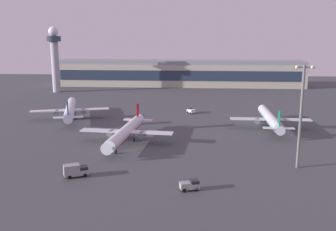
{
  "coord_description": "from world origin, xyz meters",
  "views": [
    {
      "loc": [
        20.42,
        -102.88,
        32.67
      ],
      "look_at": [
        10.48,
        31.02,
        4.0
      ],
      "focal_mm": 40.6,
      "sensor_mm": 36.0,
      "label": 1
    }
  ],
  "objects_px": {
    "control_tower": "(55,55)",
    "airplane_far_stand": "(70,110)",
    "apron_light_central": "(301,110)",
    "airplane_mid_apron": "(126,132)",
    "airplane_terminal_side": "(270,119)",
    "cargo_loader": "(191,111)",
    "baggage_tractor": "(190,185)",
    "catering_truck": "(75,170)"
  },
  "relations": [
    {
      "from": "control_tower",
      "to": "baggage_tractor",
      "type": "distance_m",
      "value": 159.97
    },
    {
      "from": "airplane_terminal_side",
      "to": "cargo_loader",
      "type": "relative_size",
      "value": 7.92
    },
    {
      "from": "airplane_far_stand",
      "to": "baggage_tractor",
      "type": "xyz_separation_m",
      "value": [
        48.4,
        -67.05,
        -2.59
      ]
    },
    {
      "from": "airplane_far_stand",
      "to": "baggage_tractor",
      "type": "distance_m",
      "value": 82.73
    },
    {
      "from": "baggage_tractor",
      "to": "cargo_loader",
      "type": "xyz_separation_m",
      "value": [
        -1.03,
        81.49,
        0.0
      ]
    },
    {
      "from": "airplane_terminal_side",
      "to": "cargo_loader",
      "type": "xyz_separation_m",
      "value": [
        -28.43,
        24.42,
        -2.34
      ]
    },
    {
      "from": "airplane_mid_apron",
      "to": "catering_truck",
      "type": "relative_size",
      "value": 6.11
    },
    {
      "from": "airplane_far_stand",
      "to": "airplane_terminal_side",
      "type": "bearing_deg",
      "value": -23.54
    },
    {
      "from": "control_tower",
      "to": "airplane_mid_apron",
      "type": "xyz_separation_m",
      "value": [
        59.58,
        -102.23,
        -17.92
      ]
    },
    {
      "from": "airplane_terminal_side",
      "to": "apron_light_central",
      "type": "relative_size",
      "value": 1.41
    },
    {
      "from": "airplane_far_stand",
      "to": "apron_light_central",
      "type": "xyz_separation_m",
      "value": [
        74.95,
        -50.87,
        10.91
      ]
    },
    {
      "from": "airplane_terminal_side",
      "to": "airplane_mid_apron",
      "type": "bearing_deg",
      "value": -154.44
    },
    {
      "from": "airplane_mid_apron",
      "to": "baggage_tractor",
      "type": "bearing_deg",
      "value": 125.1
    },
    {
      "from": "catering_truck",
      "to": "airplane_mid_apron",
      "type": "bearing_deg",
      "value": 141.06
    },
    {
      "from": "control_tower",
      "to": "airplane_terminal_side",
      "type": "distance_m",
      "value": 135.0
    },
    {
      "from": "cargo_loader",
      "to": "airplane_terminal_side",
      "type": "bearing_deg",
      "value": -69.7
    },
    {
      "from": "apron_light_central",
      "to": "airplane_mid_apron",
      "type": "bearing_deg",
      "value": 158.17
    },
    {
      "from": "catering_truck",
      "to": "apron_light_central",
      "type": "xyz_separation_m",
      "value": [
        53.46,
        10.24,
        13.1
      ]
    },
    {
      "from": "airplane_terminal_side",
      "to": "baggage_tractor",
      "type": "xyz_separation_m",
      "value": [
        -27.4,
        -57.08,
        -2.34
      ]
    },
    {
      "from": "airplane_mid_apron",
      "to": "cargo_loader",
      "type": "xyz_separation_m",
      "value": [
        19.18,
        46.58,
        -2.44
      ]
    },
    {
      "from": "control_tower",
      "to": "airplane_far_stand",
      "type": "bearing_deg",
      "value": -65.88
    },
    {
      "from": "cargo_loader",
      "to": "catering_truck",
      "type": "xyz_separation_m",
      "value": [
        -25.88,
        -75.56,
        0.4
      ]
    },
    {
      "from": "airplane_mid_apron",
      "to": "airplane_terminal_side",
      "type": "height_order",
      "value": "airplane_mid_apron"
    },
    {
      "from": "airplane_terminal_side",
      "to": "catering_truck",
      "type": "bearing_deg",
      "value": -136.12
    },
    {
      "from": "airplane_mid_apron",
      "to": "apron_light_central",
      "type": "bearing_deg",
      "value": 163.2
    },
    {
      "from": "baggage_tractor",
      "to": "apron_light_central",
      "type": "xyz_separation_m",
      "value": [
        26.55,
        16.18,
        13.5
      ]
    },
    {
      "from": "catering_truck",
      "to": "control_tower",
      "type": "bearing_deg",
      "value": 176.02
    },
    {
      "from": "cargo_loader",
      "to": "catering_truck",
      "type": "distance_m",
      "value": 79.86
    },
    {
      "from": "airplane_terminal_side",
      "to": "catering_truck",
      "type": "relative_size",
      "value": 5.92
    },
    {
      "from": "control_tower",
      "to": "airplane_far_stand",
      "type": "xyz_separation_m",
      "value": [
        31.39,
        -70.1,
        -17.77
      ]
    },
    {
      "from": "cargo_loader",
      "to": "control_tower",
      "type": "bearing_deg",
      "value": 115.72
    },
    {
      "from": "control_tower",
      "to": "apron_light_central",
      "type": "bearing_deg",
      "value": -48.68
    },
    {
      "from": "control_tower",
      "to": "catering_truck",
      "type": "distance_m",
      "value": 142.87
    },
    {
      "from": "airplane_terminal_side",
      "to": "cargo_loader",
      "type": "bearing_deg",
      "value": 139.94
    },
    {
      "from": "airplane_far_stand",
      "to": "cargo_loader",
      "type": "xyz_separation_m",
      "value": [
        47.37,
        14.44,
        -2.59
      ]
    },
    {
      "from": "airplane_far_stand",
      "to": "airplane_mid_apron",
      "type": "bearing_deg",
      "value": -64.78
    },
    {
      "from": "control_tower",
      "to": "cargo_loader",
      "type": "distance_m",
      "value": 98.56
    },
    {
      "from": "airplane_mid_apron",
      "to": "airplane_far_stand",
      "type": "bearing_deg",
      "value": -43.71
    },
    {
      "from": "airplane_far_stand",
      "to": "control_tower",
      "type": "bearing_deg",
      "value": 98.08
    },
    {
      "from": "airplane_mid_apron",
      "to": "airplane_terminal_side",
      "type": "distance_m",
      "value": 52.51
    },
    {
      "from": "airplane_terminal_side",
      "to": "cargo_loader",
      "type": "height_order",
      "value": "airplane_terminal_side"
    },
    {
      "from": "airplane_mid_apron",
      "to": "apron_light_central",
      "type": "xyz_separation_m",
      "value": [
        46.76,
        -18.74,
        11.06
      ]
    }
  ]
}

